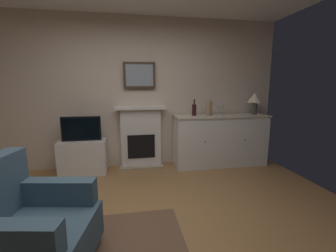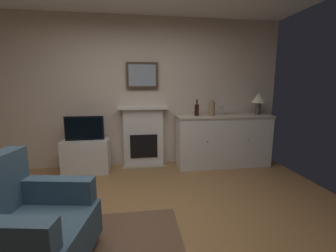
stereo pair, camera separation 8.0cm
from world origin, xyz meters
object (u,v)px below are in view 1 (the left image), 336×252
object	(u,v)px
wine_bottle	(194,110)
wine_glass_left	(218,109)
sideboard_cabinet	(220,140)
wine_glass_center	(222,108)
armchair	(27,229)
vase_decorative	(209,108)
tv_set	(81,129)
table_lamp	(255,99)
tv_cabinet	(84,157)
fireplace_unit	(141,137)
framed_picture	(139,75)

from	to	relation	value
wine_bottle	wine_glass_left	distance (m)	0.42
sideboard_cabinet	wine_glass_left	size ratio (longest dim) A/B	10.37
wine_glass_left	wine_glass_center	world-z (taller)	same
wine_glass_left	armchair	xyz separation A→B (m)	(-2.35, -2.08, -0.67)
wine_bottle	armchair	distance (m)	2.94
wine_glass_left	vase_decorative	size ratio (longest dim) A/B	0.59
tv_set	table_lamp	bearing A→B (deg)	0.15
armchair	wine_glass_center	bearing A→B (deg)	40.96
sideboard_cabinet	wine_bottle	xyz separation A→B (m)	(-0.50, 0.01, 0.57)
tv_set	wine_glass_left	bearing A→B (deg)	-0.59
table_lamp	sideboard_cabinet	bearing A→B (deg)	-180.00
tv_cabinet	wine_glass_left	bearing A→B (deg)	-1.16
fireplace_unit	table_lamp	bearing A→B (deg)	-4.87
table_lamp	wine_glass_left	bearing A→B (deg)	-177.44
wine_glass_left	tv_cabinet	xyz separation A→B (m)	(-2.33, 0.05, -0.77)
fireplace_unit	armchair	world-z (taller)	fireplace_unit
table_lamp	armchair	xyz separation A→B (m)	(-3.07, -2.11, -0.83)
wine_glass_left	wine_glass_center	bearing A→B (deg)	26.37
wine_glass_center	tv_set	world-z (taller)	wine_glass_center
wine_bottle	tv_set	xyz separation A→B (m)	(-1.91, -0.02, -0.28)
framed_picture	wine_glass_left	bearing A→B (deg)	-10.64
sideboard_cabinet	tv_cabinet	distance (m)	2.42
wine_glass_center	armchair	bearing A→B (deg)	-139.04
framed_picture	wine_glass_center	bearing A→B (deg)	-7.77
armchair	sideboard_cabinet	bearing A→B (deg)	40.96
vase_decorative	tv_set	bearing A→B (deg)	178.89
tv_set	framed_picture	bearing A→B (deg)	13.31
sideboard_cabinet	tv_set	bearing A→B (deg)	-179.81
framed_picture	tv_set	distance (m)	1.33
wine_bottle	sideboard_cabinet	bearing A→B (deg)	-1.65
wine_glass_left	armchair	distance (m)	3.21
table_lamp	wine_bottle	world-z (taller)	table_lamp
table_lamp	tv_cabinet	size ratio (longest dim) A/B	0.53
tv_cabinet	armchair	world-z (taller)	armchair
sideboard_cabinet	framed_picture	bearing A→B (deg)	171.22
fireplace_unit	armchair	distance (m)	2.50
wine_glass_center	table_lamp	bearing A→B (deg)	-2.08
wine_glass_left	vase_decorative	distance (m)	0.17
fireplace_unit	table_lamp	distance (m)	2.19
wine_glass_center	framed_picture	bearing A→B (deg)	172.23
framed_picture	vase_decorative	size ratio (longest dim) A/B	1.96
table_lamp	tv_cabinet	world-z (taller)	table_lamp
framed_picture	wine_bottle	size ratio (longest dim) A/B	1.90
table_lamp	armchair	size ratio (longest dim) A/B	0.43
tv_cabinet	tv_set	bearing A→B (deg)	-90.00
fireplace_unit	vase_decorative	size ratio (longest dim) A/B	3.91
table_lamp	wine_glass_center	bearing A→B (deg)	177.92
fireplace_unit	tv_cabinet	world-z (taller)	fireplace_unit
fireplace_unit	armchair	xyz separation A→B (m)	(-0.99, -2.29, -0.17)
tv_set	sideboard_cabinet	bearing A→B (deg)	0.19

